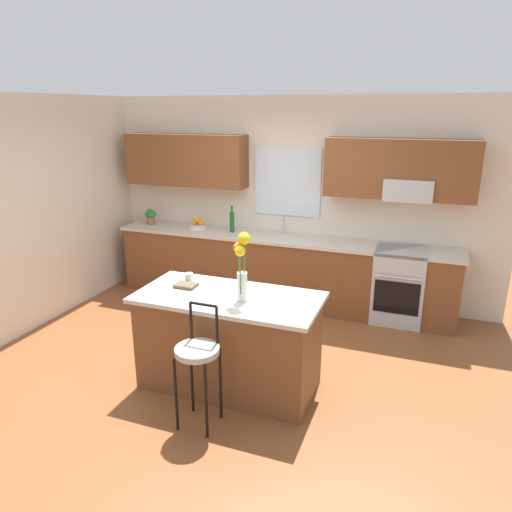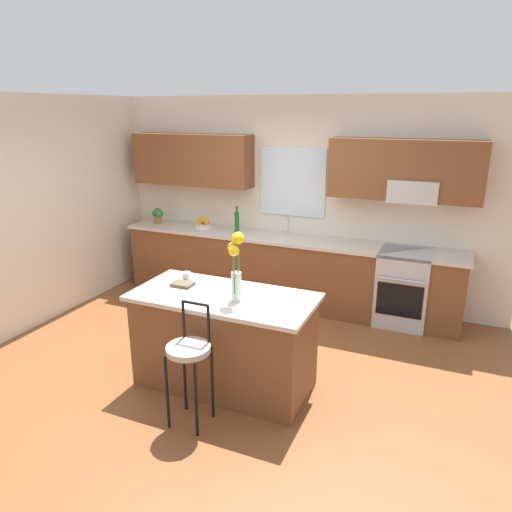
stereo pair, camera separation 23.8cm
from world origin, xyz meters
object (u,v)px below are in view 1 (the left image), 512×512
Objects in this scene: bottle_olive_oil at (232,222)px; fruit_bowl_oranges at (198,225)px; bar_stool_near at (198,356)px; cookbook at (186,285)px; kitchen_island at (229,341)px; flower_vase at (242,261)px; mug_ceramic at (189,278)px; potted_plant_small at (150,216)px; oven_range at (399,285)px.

fruit_bowl_oranges is at bearing 179.62° from bottle_olive_oil.
bar_stool_near is 0.87m from cookbook.
flower_vase reaches higher than kitchen_island.
mug_ceramic is 2.55m from potted_plant_small.
potted_plant_small is (-1.66, 1.93, 0.09)m from mug_ceramic.
bar_stool_near is at bearing -58.32° from mug_ceramic.
oven_range is 2.71m from mug_ceramic.
mug_ceramic is 0.25× the size of bottle_olive_oil.
bottle_olive_oil is at bearing 101.34° from cookbook.
potted_plant_small is at bearing 179.61° from oven_range.
flower_vase is 2.43m from bottle_olive_oil.
bar_stool_near is at bearing -55.64° from cookbook.
oven_range is 10.22× the size of mug_ceramic.
bottle_olive_oil is at bearing 115.44° from flower_vase.
bottle_olive_oil is (-0.87, 2.11, 0.60)m from kitchen_island.
cookbook is at bearing 173.59° from kitchen_island.
kitchen_island is at bearing -123.16° from oven_range.
cookbook reaches higher than kitchen_island.
flower_vase is at bearing -119.08° from oven_range.
potted_plant_small is at bearing 129.50° from cookbook.
cookbook is (0.04, -0.13, -0.03)m from mug_ceramic.
oven_range is 4.05× the size of potted_plant_small.
cookbook is at bearing -131.84° from oven_range.
mug_ceramic is 0.45× the size of cookbook.
kitchen_island is 4.69× the size of bottle_olive_oil.
kitchen_island is 2.37m from bottle_olive_oil.
bar_stool_near is at bearing -106.62° from flower_vase.
flower_vase is at bearing -64.56° from bottle_olive_oil.
bottle_olive_oil is (-1.04, 2.18, -0.22)m from flower_vase.
mug_ceramic is at bearing -78.94° from bottle_olive_oil.
bottle_olive_oil is at bearing 0.02° from potted_plant_small.
potted_plant_small is (-2.16, 2.73, 0.42)m from bar_stool_near.
oven_range is 4.60× the size of cookbook.
fruit_bowl_oranges reaches higher than mug_ceramic.
oven_range is at bearing 60.92° from flower_vase.
kitchen_island is 6.98× the size of fruit_bowl_oranges.
flower_vase is at bearing -22.39° from kitchen_island.
mug_ceramic is 0.14m from cookbook.
flower_vase reaches higher than mug_ceramic.
fruit_bowl_oranges is (-1.40, 2.74, 0.34)m from bar_stool_near.
mug_ceramic is at bearing 159.23° from flower_vase.
oven_range is 3.04m from bar_stool_near.
cookbook is at bearing 124.36° from bar_stool_near.
oven_range is 2.57× the size of bottle_olive_oil.
mug_ceramic is at bearing -134.30° from oven_range.
cookbook is 2.11m from bottle_olive_oil.
bar_stool_near is 2.92× the size of bottle_olive_oil.
fruit_bowl_oranges reaches higher than kitchen_island.
mug_ceramic is (-1.86, -1.91, 0.51)m from oven_range.
flower_vase is (0.16, 0.55, 0.65)m from bar_stool_near.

